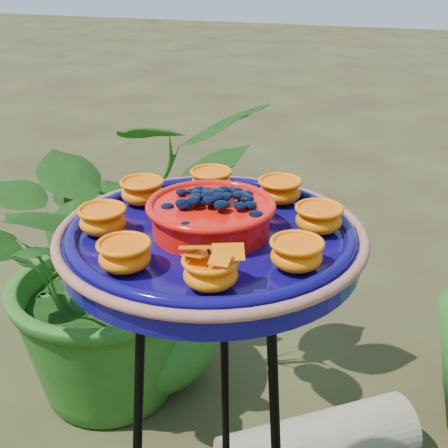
# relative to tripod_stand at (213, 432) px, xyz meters

# --- Properties ---
(tripod_stand) EXTENTS (0.37, 0.37, 0.90)m
(tripod_stand) POSITION_rel_tripod_stand_xyz_m (0.00, 0.00, 0.00)
(tripod_stand) COLOR black
(tripod_stand) RESTS_ON ground
(feeder_dish) EXTENTS (0.51, 0.51, 0.11)m
(feeder_dish) POSITION_rel_tripod_stand_xyz_m (0.00, -0.00, 0.39)
(feeder_dish) COLOR #0C0752
(feeder_dish) RESTS_ON tripod_stand
(driftwood_log) EXTENTS (0.54, 0.47, 0.18)m
(driftwood_log) POSITION_rel_tripod_stand_xyz_m (0.14, 0.49, -0.45)
(driftwood_log) COLOR tan
(driftwood_log) RESTS_ON ground
(shrub_back_left) EXTENTS (1.12, 1.14, 0.96)m
(shrub_back_left) POSITION_rel_tripod_stand_xyz_m (-0.55, 0.68, -0.06)
(shrub_back_left) COLOR #235416
(shrub_back_left) RESTS_ON ground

